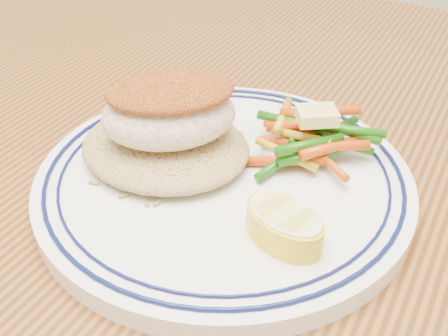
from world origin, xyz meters
TOP-DOWN VIEW (x-y plane):
  - dining_table at (0.00, 0.00)m, footprint 1.50×0.90m
  - plate at (0.05, -0.01)m, footprint 0.26×0.26m
  - rice_pilaf at (0.00, -0.01)m, footprint 0.13×0.11m
  - fish_fillet at (0.01, -0.01)m, footprint 0.12×0.11m
  - vegetable_pile at (0.09, 0.04)m, footprint 0.10×0.10m
  - butter_pat at (0.10, 0.04)m, footprint 0.03×0.03m
  - lemon_wedge at (0.11, -0.05)m, footprint 0.06×0.06m

SIDE VIEW (x-z plane):
  - dining_table at x=0.00m, z-range 0.28..1.03m
  - plate at x=0.05m, z-range 0.75..0.77m
  - lemon_wedge at x=0.11m, z-range 0.77..0.79m
  - rice_pilaf at x=0.00m, z-range 0.77..0.79m
  - vegetable_pile at x=0.09m, z-range 0.76..0.79m
  - butter_pat at x=0.10m, z-range 0.79..0.80m
  - fish_fillet at x=0.01m, z-range 0.78..0.83m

